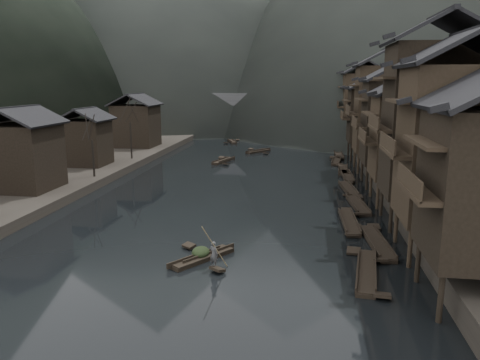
# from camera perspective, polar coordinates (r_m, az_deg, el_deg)

# --- Properties ---
(water) EXTENTS (300.00, 300.00, 0.00)m
(water) POSITION_cam_1_polar(r_m,az_deg,el_deg) (35.47, -4.58, -7.24)
(water) COLOR black
(water) RESTS_ON ground
(left_bank) EXTENTS (40.00, 200.00, 1.20)m
(left_bank) POSITION_cam_1_polar(r_m,az_deg,el_deg) (84.87, -22.12, 3.62)
(left_bank) COLOR #2D2823
(left_bank) RESTS_ON ground
(stilt_houses) EXTENTS (9.00, 67.60, 16.90)m
(stilt_houses) POSITION_cam_1_polar(r_m,az_deg,el_deg) (53.00, 18.93, 8.54)
(stilt_houses) COLOR black
(stilt_houses) RESTS_ON ground
(left_houses) EXTENTS (8.10, 53.20, 8.73)m
(left_houses) POSITION_cam_1_polar(r_m,az_deg,el_deg) (60.02, -19.87, 5.55)
(left_houses) COLOR black
(left_houses) RESTS_ON left_bank
(bare_trees) EXTENTS (3.63, 42.35, 7.26)m
(bare_trees) POSITION_cam_1_polar(r_m,az_deg,el_deg) (51.95, -20.19, 5.02)
(bare_trees) COLOR black
(bare_trees) RESTS_ON left_bank
(moored_sampans) EXTENTS (3.28, 54.47, 0.47)m
(moored_sampans) POSITION_cam_1_polar(r_m,az_deg,el_deg) (51.99, 13.09, -1.05)
(moored_sampans) COLOR black
(moored_sampans) RESTS_ON water
(midriver_boats) EXTENTS (9.62, 43.39, 0.45)m
(midriver_boats) POSITION_cam_1_polar(r_m,az_deg,el_deg) (85.63, 0.38, 4.31)
(midriver_boats) COLOR black
(midriver_boats) RESTS_ON water
(stone_bridge) EXTENTS (40.00, 6.00, 9.00)m
(stone_bridge) POSITION_cam_1_polar(r_m,az_deg,el_deg) (105.13, 3.98, 8.40)
(stone_bridge) COLOR #4C4C4F
(stone_bridge) RESTS_ON ground
(hero_sampan) EXTENTS (3.89, 4.92, 0.44)m
(hero_sampan) POSITION_cam_1_polar(r_m,az_deg,el_deg) (31.60, -4.64, -9.31)
(hero_sampan) COLOR black
(hero_sampan) RESTS_ON water
(cargo_heap) EXTENTS (1.19, 1.56, 0.71)m
(cargo_heap) POSITION_cam_1_polar(r_m,az_deg,el_deg) (31.60, -4.83, -8.16)
(cargo_heap) COLOR black
(cargo_heap) RESTS_ON hero_sampan
(boatman) EXTENTS (0.73, 0.65, 1.68)m
(boatman) POSITION_cam_1_polar(r_m,az_deg,el_deg) (29.59, -3.22, -8.57)
(boatman) COLOR #4D4E50
(boatman) RESTS_ON hero_sampan
(bamboo_pole) EXTENTS (1.56, 1.79, 3.60)m
(bamboo_pole) POSITION_cam_1_polar(r_m,az_deg,el_deg) (28.74, -2.89, -3.66)
(bamboo_pole) COLOR #8C7A51
(bamboo_pole) RESTS_ON boatman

